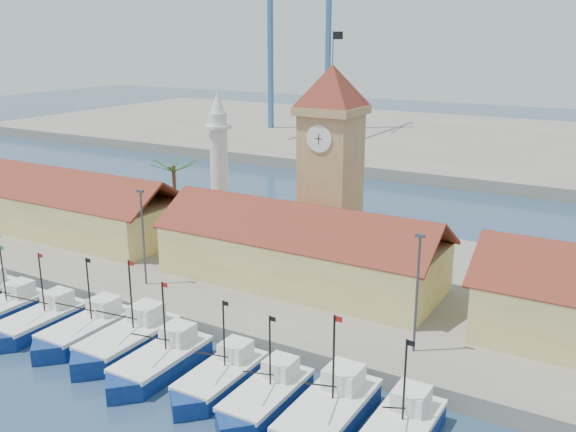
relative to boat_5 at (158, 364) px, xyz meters
The scene contains 18 objects.
ground 2.93m from the boat_5, 47.89° to the right, with size 400.00×400.00×0.00m, color navy.
quay 21.98m from the boat_5, 85.05° to the left, with size 140.00×32.00×1.50m, color gray.
terminal 107.92m from the boat_5, 88.99° to the left, with size 240.00×80.00×2.00m, color gray.
boat_2 13.35m from the boat_5, behind, with size 3.39×9.29×7.03m.
boat_3 8.78m from the boat_5, behind, with size 3.48×9.53×7.21m.
boat_4 4.60m from the boat_5, 164.42° to the left, with size 3.72×10.19×7.71m.
boat_5 is the anchor object (origin of this frame).
boat_6 5.11m from the boat_5, ahead, with size 3.27×8.95×6.77m.
boat_7 9.18m from the boat_5, ahead, with size 3.27×8.97×6.79m.
boat_8 13.69m from the boat_5, ahead, with size 3.78×10.34×7.83m.
hall_left 35.17m from the boat_5, 149.26° to the left, with size 31.20×10.13×7.61m.
hall_center 18.29m from the boat_5, 83.95° to the left, with size 27.04×10.13×7.61m.
clock_tower 26.46m from the boat_5, 85.46° to the left, with size 5.80×5.80×22.70m.
minaret 30.38m from the boat_5, 116.83° to the left, with size 3.00×3.00×16.30m.
palm_tree 30.48m from the boat_5, 127.14° to the left, with size 5.60×5.03×8.39m.
lamp_posts 11.69m from the boat_5, 76.38° to the left, with size 80.70×0.25×9.03m.
crane_blue_far 113.86m from the boat_5, 117.83° to the left, with size 1.00×32.44×40.49m.
crane_blue_near 114.84m from the boat_5, 110.93° to the left, with size 1.00×33.54×44.77m.
Camera 1 is at (27.47, -29.47, 24.04)m, focal length 40.00 mm.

